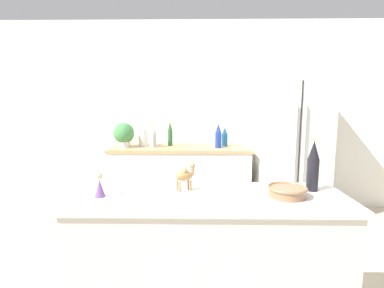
% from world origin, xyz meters
% --- Properties ---
extents(wall_back, '(8.00, 0.06, 2.55)m').
position_xyz_m(wall_back, '(0.00, 2.73, 1.27)').
color(wall_back, white).
rests_on(wall_back, ground_plane).
extents(back_counter, '(1.78, 0.63, 0.90)m').
position_xyz_m(back_counter, '(-0.29, 2.40, 0.45)').
color(back_counter, silver).
rests_on(back_counter, ground_plane).
extents(refrigerator, '(0.82, 0.73, 1.75)m').
position_xyz_m(refrigerator, '(1.09, 2.33, 0.88)').
color(refrigerator, white).
rests_on(refrigerator, ground_plane).
extents(bar_counter, '(1.65, 0.57, 0.94)m').
position_xyz_m(bar_counter, '(0.00, 0.33, 0.47)').
color(bar_counter, beige).
rests_on(bar_counter, ground_plane).
extents(potted_plant, '(0.26, 0.26, 0.31)m').
position_xyz_m(potted_plant, '(-1.01, 2.36, 1.07)').
color(potted_plant, silver).
rests_on(potted_plant, back_counter).
extents(paper_towel_roll, '(0.12, 0.12, 0.23)m').
position_xyz_m(paper_towel_roll, '(-0.78, 2.44, 1.02)').
color(paper_towel_roll, white).
rests_on(paper_towel_roll, back_counter).
extents(back_bottle_0, '(0.06, 0.06, 0.32)m').
position_xyz_m(back_bottle_0, '(-0.43, 2.50, 1.06)').
color(back_bottle_0, '#2D6033').
rests_on(back_bottle_0, back_counter).
extents(back_bottle_1, '(0.08, 0.08, 0.31)m').
position_xyz_m(back_bottle_1, '(0.19, 2.32, 1.05)').
color(back_bottle_1, navy).
rests_on(back_bottle_1, back_counter).
extents(back_bottle_2, '(0.08, 0.08, 0.28)m').
position_xyz_m(back_bottle_2, '(-0.63, 2.36, 1.04)').
color(back_bottle_2, '#B2B7BC').
rests_on(back_bottle_2, back_counter).
extents(back_bottle_3, '(0.08, 0.08, 0.25)m').
position_xyz_m(back_bottle_3, '(0.28, 2.47, 1.03)').
color(back_bottle_3, navy).
rests_on(back_bottle_3, back_counter).
extents(wine_bottle, '(0.07, 0.07, 0.32)m').
position_xyz_m(wine_bottle, '(0.65, 0.43, 1.09)').
color(wine_bottle, black).
rests_on(wine_bottle, bar_counter).
extents(fruit_bowl, '(0.24, 0.24, 0.06)m').
position_xyz_m(fruit_bowl, '(0.46, 0.30, 0.97)').
color(fruit_bowl, '#8C6647').
rests_on(fruit_bowl, bar_counter).
extents(camel_figurine, '(0.14, 0.11, 0.17)m').
position_xyz_m(camel_figurine, '(-0.15, 0.41, 1.04)').
color(camel_figurine, '#A87F4C').
rests_on(camel_figurine, bar_counter).
extents(wise_man_figurine_blue, '(0.06, 0.06, 0.15)m').
position_xyz_m(wise_man_figurine_blue, '(-0.64, 0.28, 1.00)').
color(wise_man_figurine_blue, '#6B4784').
rests_on(wise_man_figurine_blue, bar_counter).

